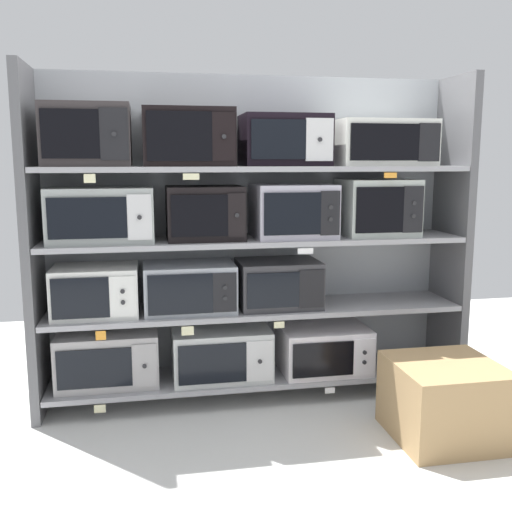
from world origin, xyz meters
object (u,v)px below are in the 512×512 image
at_px(microwave_1, 221,352).
at_px(microwave_8, 293,211).
at_px(microwave_13, 381,143).
at_px(microwave_11, 188,138).
at_px(microwave_2, 323,348).
at_px(microwave_6, 101,215).
at_px(microwave_4, 189,287).
at_px(shipping_carton, 444,400).
at_px(microwave_3, 96,291).
at_px(microwave_0, 108,358).
at_px(microwave_9, 377,207).
at_px(microwave_12, 284,140).
at_px(microwave_10, 88,135).
at_px(microwave_5, 278,283).
at_px(microwave_7, 205,213).

relative_size(microwave_1, microwave_8, 1.24).
bearing_deg(microwave_8, microwave_13, 0.00).
relative_size(microwave_1, microwave_11, 1.16).
bearing_deg(microwave_2, microwave_6, 179.99).
bearing_deg(microwave_1, microwave_4, -179.93).
relative_size(microwave_1, shipping_carton, 1.09).
bearing_deg(microwave_8, microwave_3, -179.99).
xyz_separation_m(microwave_3, microwave_4, (0.53, -0.00, -0.00)).
relative_size(microwave_13, shipping_carton, 1.08).
height_order(microwave_11, microwave_13, microwave_11).
relative_size(microwave_0, microwave_13, 1.00).
bearing_deg(microwave_13, microwave_0, 179.99).
relative_size(microwave_9, microwave_12, 0.88).
bearing_deg(microwave_10, microwave_5, 0.00).
height_order(microwave_6, microwave_10, microwave_10).
bearing_deg(microwave_11, microwave_6, 179.95).
height_order(microwave_3, shipping_carton, microwave_3).
distance_m(microwave_2, microwave_7, 1.11).
bearing_deg(microwave_8, microwave_1, 180.00).
bearing_deg(microwave_2, microwave_8, -179.99).
bearing_deg(microwave_2, microwave_9, -0.02).
bearing_deg(microwave_12, microwave_1, -179.98).
bearing_deg(microwave_10, microwave_3, -2.37).
height_order(microwave_1, microwave_6, microwave_6).
distance_m(microwave_5, microwave_10, 1.36).
height_order(microwave_5, microwave_12, microwave_12).
bearing_deg(microwave_13, microwave_2, 179.99).
bearing_deg(microwave_5, microwave_7, -179.98).
height_order(microwave_1, microwave_7, microwave_7).
xyz_separation_m(microwave_1, microwave_12, (0.38, 0.00, 1.24)).
distance_m(microwave_5, microwave_13, 1.03).
xyz_separation_m(microwave_1, microwave_8, (0.44, -0.00, 0.84)).
xyz_separation_m(microwave_12, shipping_carton, (0.69, -0.71, -1.33)).
xyz_separation_m(microwave_7, microwave_11, (-0.09, -0.00, 0.42)).
bearing_deg(microwave_11, microwave_5, 0.04).
distance_m(microwave_8, microwave_12, 0.41).
xyz_separation_m(microwave_4, microwave_5, (0.53, 0.00, -0.00)).
bearing_deg(microwave_6, shipping_carton, -22.50).
relative_size(microwave_5, microwave_11, 0.97).
bearing_deg(microwave_1, microwave_13, -0.00).
height_order(microwave_6, microwave_8, microwave_8).
bearing_deg(microwave_1, microwave_0, 179.98).
distance_m(microwave_0, microwave_12, 1.61).
bearing_deg(microwave_1, shipping_carton, -33.78).
height_order(microwave_6, microwave_11, microwave_11).
bearing_deg(microwave_12, microwave_3, -179.99).
height_order(microwave_6, microwave_13, microwave_13).
xyz_separation_m(microwave_5, microwave_10, (-1.06, -0.00, 0.86)).
relative_size(microwave_6, microwave_8, 1.22).
distance_m(microwave_2, microwave_6, 1.54).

